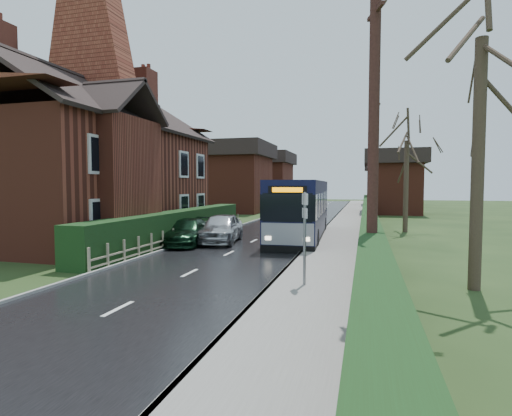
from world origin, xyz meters
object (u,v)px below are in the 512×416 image
(car_silver, at_px, (221,228))
(bus_stop_sign, at_px, (305,226))
(brick_house, at_px, (95,159))
(car_green, at_px, (187,232))
(telegraph_pole, at_px, (373,148))
(bus, at_px, (301,210))

(car_silver, relative_size, bus_stop_sign, 1.60)
(brick_house, bearing_deg, bus_stop_sign, -31.41)
(brick_house, distance_m, car_green, 6.97)
(brick_house, height_order, car_green, brick_house)
(car_green, distance_m, telegraph_pole, 12.27)
(car_green, relative_size, telegraph_pole, 0.57)
(brick_house, distance_m, telegraph_pole, 17.00)
(bus, distance_m, bus_stop_sign, 10.94)
(car_green, bearing_deg, bus_stop_sign, -54.57)
(brick_house, distance_m, bus_stop_sign, 15.14)
(bus_stop_sign, distance_m, telegraph_pole, 2.90)
(bus, xyz_separation_m, bus_stop_sign, (1.80, -10.78, 0.24))
(car_silver, xyz_separation_m, bus_stop_sign, (5.50, -8.11, 1.07))
(car_silver, height_order, car_green, car_silver)
(car_green, relative_size, bus_stop_sign, 1.58)
(car_silver, xyz_separation_m, telegraph_pole, (7.30, -9.14, 3.09))
(bus, xyz_separation_m, telegraph_pole, (3.60, -11.81, 2.27))
(bus, relative_size, telegraph_pole, 1.39)
(car_green, bearing_deg, telegraph_pole, -51.86)
(bus, relative_size, bus_stop_sign, 3.83)
(brick_house, bearing_deg, bus, 15.38)
(brick_house, bearing_deg, telegraph_pole, -31.20)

